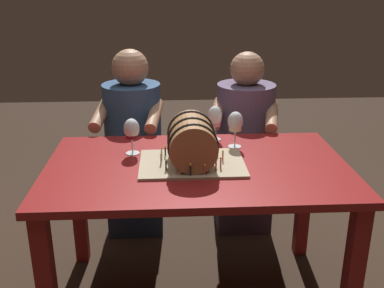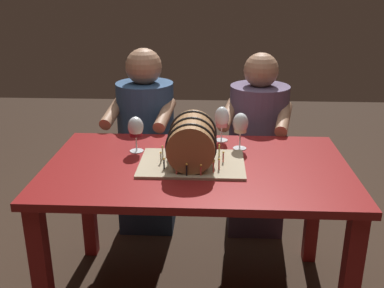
{
  "view_description": "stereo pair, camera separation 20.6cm",
  "coord_description": "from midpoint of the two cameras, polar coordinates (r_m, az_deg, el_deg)",
  "views": [
    {
      "loc": [
        -0.13,
        -1.93,
        1.55
      ],
      "look_at": [
        -0.02,
        0.0,
        0.84
      ],
      "focal_mm": 42.38,
      "sensor_mm": 36.0,
      "label": 1
    },
    {
      "loc": [
        0.07,
        -1.93,
        1.55
      ],
      "look_at": [
        -0.02,
        0.0,
        0.84
      ],
      "focal_mm": 42.38,
      "sensor_mm": 36.0,
      "label": 2
    }
  ],
  "objects": [
    {
      "name": "wine_glass_rose",
      "position": [
        2.38,
        0.42,
        3.26
      ],
      "size": [
        0.08,
        0.08,
        0.19
      ],
      "color": "white",
      "rests_on": "dining_table"
    },
    {
      "name": "dining_table",
      "position": [
        2.14,
        -2.12,
        -5.34
      ],
      "size": [
        1.4,
        0.85,
        0.74
      ],
      "color": "maroon",
      "rests_on": "ground"
    },
    {
      "name": "wine_glass_white",
      "position": [
        2.27,
        2.9,
        2.59
      ],
      "size": [
        0.08,
        0.08,
        0.19
      ],
      "color": "white",
      "rests_on": "dining_table"
    },
    {
      "name": "person_seated_left",
      "position": [
        2.86,
        -9.4,
        -0.67
      ],
      "size": [
        0.42,
        0.51,
        1.16
      ],
      "color": "#1B2D46",
      "rests_on": "ground"
    },
    {
      "name": "person_seated_right",
      "position": [
        2.87,
        4.51,
        -0.56
      ],
      "size": [
        0.47,
        0.54,
        1.14
      ],
      "color": "#372D40",
      "rests_on": "ground"
    },
    {
      "name": "wine_glass_red",
      "position": [
        2.22,
        -10.26,
        1.64
      ],
      "size": [
        0.08,
        0.08,
        0.18
      ],
      "color": "white",
      "rests_on": "dining_table"
    },
    {
      "name": "barrel_cake",
      "position": [
        2.06,
        -2.86,
        0.07
      ],
      "size": [
        0.48,
        0.35,
        0.23
      ],
      "color": "tan",
      "rests_on": "dining_table"
    }
  ]
}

